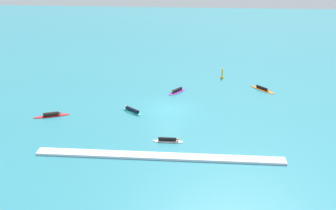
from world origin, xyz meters
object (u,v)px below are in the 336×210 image
Objects in this scene: surfer_on_purple_board at (177,91)px; surfer_on_red_board at (52,115)px; marker_buoy at (222,76)px; surfer_on_orange_board at (262,89)px; surfer_on_white_board at (168,140)px; surfer_on_teal_board at (132,111)px.

surfer_on_purple_board is 13.12m from surfer_on_red_board.
marker_buoy is (5.06, 4.83, 0.11)m from surfer_on_purple_board.
surfer_on_white_board is (-9.32, -12.19, 0.02)m from surfer_on_orange_board.
surfer_on_purple_board is at bearing 11.99° from surfer_on_red_board.
surfer_on_purple_board is 6.69m from surfer_on_teal_board.
surfer_on_red_board is 1.32× the size of surfer_on_white_board.
surfer_on_orange_board is at bearing -114.14° from surfer_on_teal_board.
surfer_on_red_board is at bearing -21.09° from surfer_on_purple_board.
surfer_on_orange_board is 2.15× the size of marker_buoy.
surfer_on_purple_board is 9.32m from surfer_on_orange_board.
surfer_on_teal_board reaches higher than surfer_on_red_board.
surfer_on_red_board is 2.57× the size of marker_buoy.
surfer_on_red_board reaches higher than surfer_on_orange_board.
surfer_on_orange_board is at bearing 52.96° from surfer_on_white_board.
surfer_on_white_board is at bearing 163.95° from surfer_on_teal_board.
surfer_on_teal_board is at bearing -131.30° from marker_buoy.
surfer_on_orange_board is at bearing 2.36° from surfer_on_red_board.
marker_buoy is at bearing 16.17° from surfer_on_red_board.
marker_buoy is at bearing 72.14° from surfer_on_white_board.
surfer_on_orange_board is at bearing 135.66° from surfer_on_purple_board.
surfer_on_teal_board is 14.80m from surfer_on_orange_board.
marker_buoy reaches higher than surfer_on_purple_board.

